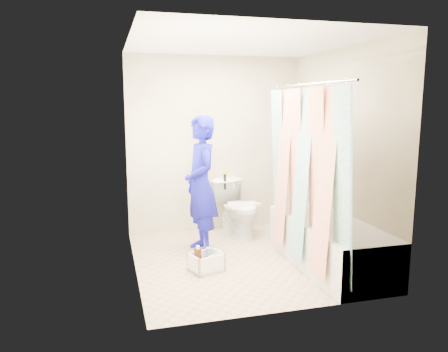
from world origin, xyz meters
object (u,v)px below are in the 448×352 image
object	(u,v)px
plumber	(201,185)
cleaning_caddy	(207,263)
bathtub	(329,242)
toilet	(238,208)

from	to	relation	value
plumber	cleaning_caddy	bearing A→B (deg)	-11.69
bathtub	cleaning_caddy	xyz separation A→B (m)	(-1.32, 0.20, -0.18)
plumber	cleaning_caddy	size ratio (longest dim) A/B	4.15
toilet	cleaning_caddy	distance (m)	1.36
plumber	bathtub	bearing A→B (deg)	50.75
plumber	cleaning_caddy	xyz separation A→B (m)	(-0.08, -0.65, -0.72)
toilet	plumber	bearing A→B (deg)	-157.47
plumber	cleaning_caddy	world-z (taller)	plumber
bathtub	toilet	xyz separation A→B (m)	(-0.63, 1.34, 0.10)
bathtub	toilet	distance (m)	1.49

